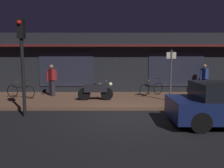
{
  "coord_description": "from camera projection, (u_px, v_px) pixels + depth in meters",
  "views": [
    {
      "loc": [
        -0.54,
        -8.33,
        2.28
      ],
      "look_at": [
        -0.53,
        2.4,
        0.95
      ],
      "focal_mm": 36.55,
      "sensor_mm": 36.0,
      "label": 1
    }
  ],
  "objects": [
    {
      "name": "traffic_light_pole",
      "position": [
        22.0,
        50.0,
        8.29
      ],
      "size": [
        0.24,
        0.33,
        3.6
      ],
      "color": "black",
      "rests_on": "ground_plane"
    },
    {
      "name": "sign_post",
      "position": [
        171.0,
        72.0,
        10.61
      ],
      "size": [
        0.44,
        0.09,
        2.4
      ],
      "color": "#47474C",
      "rests_on": "sidewalk_slab"
    },
    {
      "name": "bicycle_extra",
      "position": [
        151.0,
        89.0,
        12.29
      ],
      "size": [
        1.41,
        0.95,
        0.91
      ],
      "color": "black",
      "rests_on": "sidewalk_slab"
    },
    {
      "name": "bicycle_parked",
      "position": [
        20.0,
        91.0,
        11.56
      ],
      "size": [
        1.6,
        0.58,
        0.91
      ],
      "color": "black",
      "rests_on": "sidewalk_slab"
    },
    {
      "name": "storefront_building",
      "position": [
        120.0,
        63.0,
        14.66
      ],
      "size": [
        18.0,
        3.3,
        3.6
      ],
      "color": "black",
      "rests_on": "ground_plane"
    },
    {
      "name": "person_photographer",
      "position": [
        52.0,
        80.0,
        12.09
      ],
      "size": [
        0.48,
        0.51,
        1.67
      ],
      "color": "#28232D",
      "rests_on": "sidewalk_slab"
    },
    {
      "name": "sidewalk_slab",
      "position": [
        123.0,
        100.0,
        11.52
      ],
      "size": [
        18.0,
        4.0,
        0.15
      ],
      "primitive_type": "cube",
      "color": "brown",
      "rests_on": "ground_plane"
    },
    {
      "name": "motorcycle",
      "position": [
        96.0,
        90.0,
        10.95
      ],
      "size": [
        1.7,
        0.55,
        0.97
      ],
      "color": "black",
      "rests_on": "sidewalk_slab"
    },
    {
      "name": "person_bystander",
      "position": [
        204.0,
        78.0,
        12.79
      ],
      "size": [
        0.6,
        0.44,
        1.67
      ],
      "color": "#28232D",
      "rests_on": "sidewalk_slab"
    },
    {
      "name": "ground_plane",
      "position": [
        126.0,
        117.0,
        8.55
      ],
      "size": [
        60.0,
        60.0,
        0.0
      ],
      "primitive_type": "plane",
      "color": "black"
    }
  ]
}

